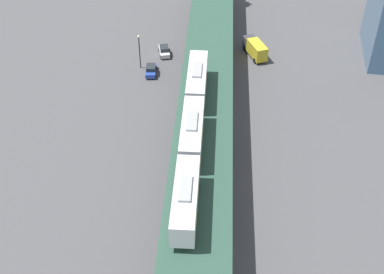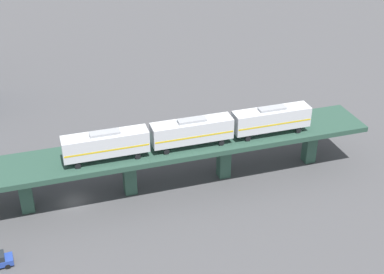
# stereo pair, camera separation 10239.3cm
# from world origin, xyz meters

# --- Properties ---
(ground_plane) EXTENTS (400.00, 400.00, 0.00)m
(ground_plane) POSITION_xyz_m (0.00, 0.00, 0.00)
(ground_plane) COLOR #424244
(elevated_viaduct) EXTENTS (16.95, 92.38, 7.27)m
(elevated_viaduct) POSITION_xyz_m (0.02, -0.17, 6.26)
(elevated_viaduct) COLOR #244135
(elevated_viaduct) RESTS_ON ground
(subway_train) EXTENTS (6.28, 37.30, 4.45)m
(subway_train) POSITION_xyz_m (0.27, -17.88, 9.81)
(subway_train) COLOR silver
(subway_train) RESTS_ON elevated_viaduct
(street_car_blue) EXTENTS (2.46, 4.62, 1.89)m
(street_car_blue) POSITION_xyz_m (-11.81, 9.86, 0.94)
(street_car_blue) COLOR #233D93
(street_car_blue) RESTS_ON ground
(street_car_silver) EXTENTS (3.05, 4.74, 1.89)m
(street_car_silver) POSITION_xyz_m (-10.73, 17.16, 0.94)
(street_car_silver) COLOR #B7BABF
(street_car_silver) RESTS_ON ground
(delivery_truck) EXTENTS (5.35, 7.42, 3.20)m
(delivery_truck) POSITION_xyz_m (7.02, 19.40, 1.76)
(delivery_truck) COLOR #333338
(delivery_truck) RESTS_ON ground
(street_lamp) EXTENTS (0.44, 0.44, 6.94)m
(street_lamp) POSITION_xyz_m (-14.26, 11.71, 4.11)
(street_lamp) COLOR black
(street_lamp) RESTS_ON ground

